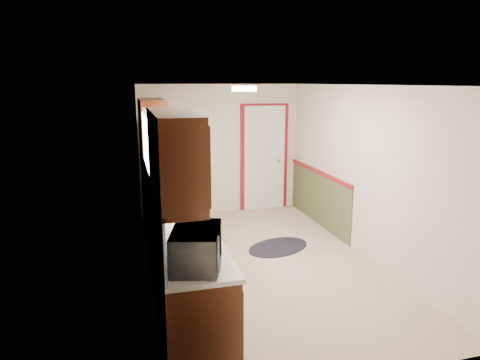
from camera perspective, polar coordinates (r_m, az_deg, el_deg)
room_shell at (r=5.66m, az=2.92°, el=0.30°), size 3.20×5.20×2.52m
kitchen_run at (r=5.24m, az=-9.12°, el=-5.33°), size 0.63×4.00×2.20m
back_wall_trim at (r=8.09m, az=4.75°, el=1.87°), size 1.12×2.30×2.08m
ceiling_fixture at (r=5.24m, az=0.58°, el=12.09°), size 0.30×0.30×0.06m
microwave at (r=3.58m, az=-5.82°, el=-8.44°), size 0.46×0.65×0.39m
refrigerator at (r=7.49m, az=-9.47°, el=1.04°), size 0.81×0.79×1.83m
rug at (r=6.55m, az=5.12°, el=-8.89°), size 1.21×1.03×0.01m
cooktop at (r=6.21m, az=-9.80°, el=-1.12°), size 0.46×0.56×0.02m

